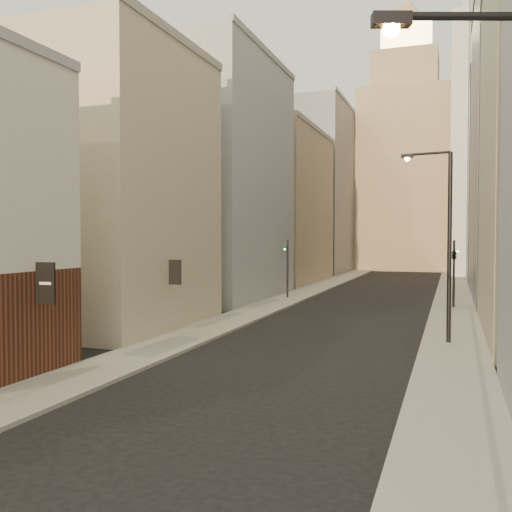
{
  "coord_description": "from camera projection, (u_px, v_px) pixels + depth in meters",
  "views": [
    {
      "loc": [
        6.4,
        -2.67,
        5.27
      ],
      "look_at": [
        -1.82,
        21.11,
        4.4
      ],
      "focal_mm": 40.0,
      "sensor_mm": 36.0,
      "label": 1
    }
  ],
  "objects": [
    {
      "name": "sidewalk_left",
      "position": [
        320.0,
        287.0,
        58.87
      ],
      "size": [
        3.0,
        140.0,
        0.15
      ],
      "primitive_type": "cube",
      "color": "gray",
      "rests_on": "ground"
    },
    {
      "name": "sidewalk_right",
      "position": [
        453.0,
        291.0,
        54.62
      ],
      "size": [
        3.0,
        140.0,
        0.15
      ],
      "primitive_type": "cube",
      "color": "gray",
      "rests_on": "ground"
    },
    {
      "name": "left_bldg_beige",
      "position": [
        118.0,
        189.0,
        33.0
      ],
      "size": [
        8.0,
        12.0,
        16.0
      ],
      "primitive_type": "cube",
      "color": "tan",
      "rests_on": "ground"
    },
    {
      "name": "left_bldg_grey",
      "position": [
        223.0,
        180.0,
        48.04
      ],
      "size": [
        8.0,
        16.0,
        20.0
      ],
      "primitive_type": "cube",
      "color": "#A1A2A8",
      "rests_on": "ground"
    },
    {
      "name": "left_bldg_tan",
      "position": [
        283.0,
        208.0,
        65.09
      ],
      "size": [
        8.0,
        18.0,
        17.0
      ],
      "primitive_type": "cube",
      "color": "tan",
      "rests_on": "ground"
    },
    {
      "name": "left_bldg_wingrid",
      "position": [
        321.0,
        191.0,
        83.87
      ],
      "size": [
        8.0,
        20.0,
        24.0
      ],
      "primitive_type": "cube",
      "color": "gray",
      "rests_on": "ground"
    },
    {
      "name": "clock_tower",
      "position": [
        405.0,
        159.0,
        91.42
      ],
      "size": [
        14.0,
        14.0,
        44.9
      ],
      "color": "tan",
      "rests_on": "ground"
    },
    {
      "name": "white_tower",
      "position": [
        483.0,
        135.0,
        74.57
      ],
      "size": [
        8.0,
        8.0,
        41.5
      ],
      "color": "silver",
      "rests_on": "ground"
    },
    {
      "name": "streetlamp_near",
      "position": [
        512.0,
        286.0,
        7.31
      ],
      "size": [
        2.04,
        0.86,
        8.1
      ],
      "rotation": [
        0.0,
        0.0,
        0.34
      ],
      "color": "black",
      "rests_on": "ground"
    },
    {
      "name": "streetlamp_mid",
      "position": [
        444.0,
        235.0,
        27.5
      ],
      "size": [
        2.44,
        0.6,
        9.37
      ],
      "rotation": [
        0.0,
        0.0,
        -0.16
      ],
      "color": "black",
      "rests_on": "ground"
    },
    {
      "name": "traffic_light_left",
      "position": [
        287.0,
        259.0,
        47.65
      ],
      "size": [
        0.57,
        0.48,
        5.0
      ],
      "rotation": [
        0.0,
        0.0,
        2.71
      ],
      "color": "black",
      "rests_on": "ground"
    },
    {
      "name": "traffic_light_right",
      "position": [
        454.0,
        257.0,
        41.32
      ],
      "size": [
        0.62,
        0.58,
        5.0
      ],
      "rotation": [
        0.0,
        0.0,
        3.17
      ],
      "color": "black",
      "rests_on": "ground"
    }
  ]
}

